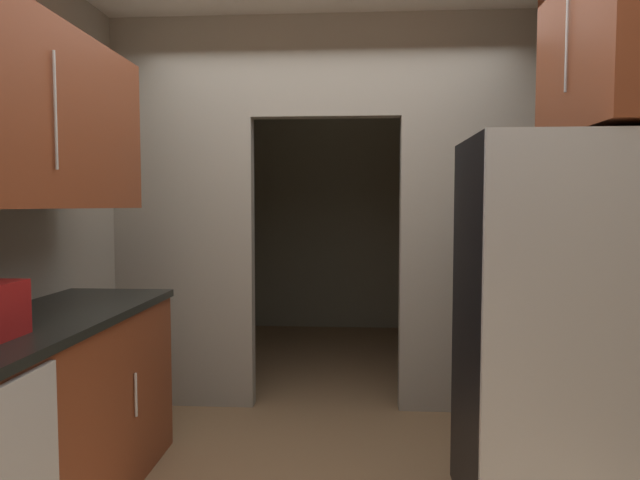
# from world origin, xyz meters

# --- Properties ---
(kitchen_partition) EXTENTS (3.04, 0.12, 2.74)m
(kitchen_partition) POSITION_xyz_m (0.01, 1.39, 1.49)
(kitchen_partition) COLOR #9E998C
(kitchen_partition) RESTS_ON ground
(adjoining_room_shell) EXTENTS (3.04, 2.70, 2.74)m
(adjoining_room_shell) POSITION_xyz_m (0.00, 3.20, 1.37)
(adjoining_room_shell) COLOR gray
(adjoining_room_shell) RESTS_ON ground
(refrigerator) EXTENTS (0.85, 0.72, 1.74)m
(refrigerator) POSITION_xyz_m (1.12, 0.08, 0.87)
(refrigerator) COLOR black
(refrigerator) RESTS_ON ground
(lower_cabinet_run) EXTENTS (0.63, 2.03, 0.94)m
(lower_cabinet_run) POSITION_xyz_m (-1.21, -0.30, 0.47)
(lower_cabinet_run) COLOR brown
(lower_cabinet_run) RESTS_ON ground
(upper_cabinet_counterside) EXTENTS (0.36, 1.83, 0.80)m
(upper_cabinet_counterside) POSITION_xyz_m (-1.21, -0.30, 1.82)
(upper_cabinet_counterside) COLOR brown
(upper_cabinet_fridgeside) EXTENTS (0.36, 0.93, 0.95)m
(upper_cabinet_fridgeside) POSITION_xyz_m (1.34, 0.18, 2.24)
(upper_cabinet_fridgeside) COLOR brown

